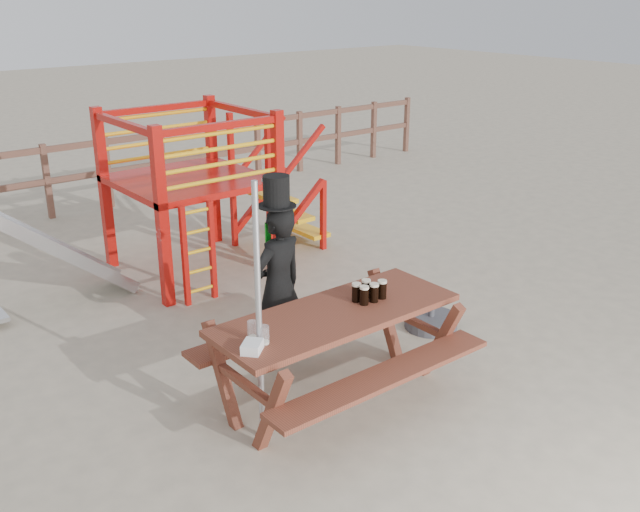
{
  "coord_description": "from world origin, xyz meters",
  "views": [
    {
      "loc": [
        -3.96,
        -4.23,
        3.47
      ],
      "look_at": [
        0.06,
        0.8,
        1.04
      ],
      "focal_mm": 40.0,
      "sensor_mm": 36.0,
      "label": 1
    }
  ],
  "objects": [
    {
      "name": "paper_bag",
      "position": [
        -1.34,
        -0.13,
        0.9
      ],
      "size": [
        0.23,
        0.22,
        0.08
      ],
      "primitive_type": "cube",
      "rotation": [
        0.0,
        0.0,
        0.71
      ],
      "color": "white",
      "rests_on": "picnic_table"
    },
    {
      "name": "man_with_hat",
      "position": [
        -0.37,
        0.89,
        0.85
      ],
      "size": [
        0.63,
        0.46,
        1.89
      ],
      "rotation": [
        0.0,
        0.0,
        3.28
      ],
      "color": "black",
      "rests_on": "ground"
    },
    {
      "name": "parasol_base",
      "position": [
        1.36,
        0.48,
        0.07
      ],
      "size": [
        0.57,
        0.57,
        0.24
      ],
      "color": "#3C3C41",
      "rests_on": "ground"
    },
    {
      "name": "picnic_table",
      "position": [
        -0.37,
        0.02,
        0.54
      ],
      "size": [
        2.23,
        1.54,
        0.86
      ],
      "rotation": [
        0.0,
        0.0,
        -0.0
      ],
      "color": "brown",
      "rests_on": "ground"
    },
    {
      "name": "empty_glasses",
      "position": [
        -1.21,
        -0.01,
        0.93
      ],
      "size": [
        0.11,
        0.21,
        0.15
      ],
      "color": "silver",
      "rests_on": "picnic_table"
    },
    {
      "name": "metal_pole",
      "position": [
        -1.22,
        -0.06,
        1.09
      ],
      "size": [
        0.05,
        0.05,
        2.18
      ],
      "primitive_type": "cylinder",
      "color": "#B2B2B7",
      "rests_on": "ground"
    },
    {
      "name": "stout_pints",
      "position": [
        -0.0,
        0.02,
        0.95
      ],
      "size": [
        0.31,
        0.2,
        0.17
      ],
      "color": "black",
      "rests_on": "picnic_table"
    },
    {
      "name": "playground_fort",
      "position": [
        0.12,
        3.58,
        1.07
      ],
      "size": [
        4.71,
        1.84,
        2.1
      ],
      "color": "#B1110B",
      "rests_on": "ground"
    },
    {
      "name": "back_fence",
      "position": [
        0.0,
        7.0,
        0.74
      ],
      "size": [
        15.09,
        0.09,
        1.2
      ],
      "color": "brown",
      "rests_on": "ground"
    },
    {
      "name": "ground",
      "position": [
        0.0,
        0.0,
        0.0
      ],
      "size": [
        60.0,
        60.0,
        0.0
      ],
      "primitive_type": "plane",
      "color": "tan",
      "rests_on": "ground"
    }
  ]
}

